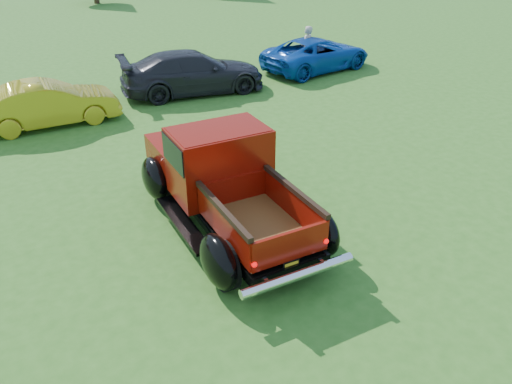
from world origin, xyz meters
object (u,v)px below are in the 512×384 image
Objects in this scene: show_car_yellow at (49,104)px; show_car_blue at (317,54)px; show_car_grey at (193,72)px; pickup_truck at (220,176)px; spectator at (307,48)px.

show_car_yellow reaches higher than show_car_blue.
show_car_blue is (5.24, 0.06, -0.07)m from show_car_grey.
pickup_truck is at bearing 168.63° from show_car_grey.
show_car_yellow is 2.31× the size of spectator.
show_car_yellow is 9.74m from spectator.
pickup_truck is 3.12× the size of spectator.
show_car_yellow is 4.79m from show_car_grey.
show_car_blue is at bearing 110.04° from spectator.
pickup_truck reaches higher than spectator.
show_car_blue is at bearing -79.24° from show_car_grey.
spectator is (7.90, 7.84, -0.06)m from pickup_truck.
show_car_yellow is at bearing 107.02° from show_car_grey.
show_car_grey is at bearing 84.51° from show_car_blue.
pickup_truck is 8.07m from show_car_grey.
spectator reaches higher than show_car_grey.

